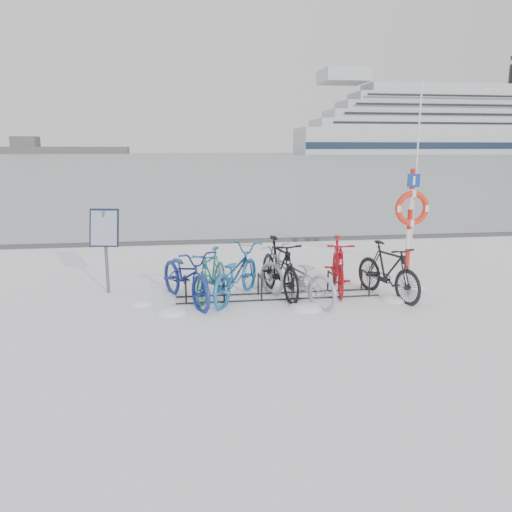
% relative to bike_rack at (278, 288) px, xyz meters
% --- Properties ---
extents(ground, '(900.00, 900.00, 0.00)m').
position_rel_bike_rack_xyz_m(ground, '(0.00, 0.00, -0.18)').
color(ground, white).
rests_on(ground, ground).
extents(ice_sheet, '(400.00, 298.00, 0.02)m').
position_rel_bike_rack_xyz_m(ice_sheet, '(0.00, 155.00, -0.17)').
color(ice_sheet, '#99A6AD').
rests_on(ice_sheet, ground).
extents(quay_edge, '(400.00, 0.25, 0.10)m').
position_rel_bike_rack_xyz_m(quay_edge, '(0.00, 5.90, -0.13)').
color(quay_edge, '#3F3F42').
rests_on(quay_edge, ground).
extents(bike_rack, '(4.00, 0.48, 0.46)m').
position_rel_bike_rack_xyz_m(bike_rack, '(0.00, 0.00, 0.00)').
color(bike_rack, black).
rests_on(bike_rack, ground).
extents(info_board, '(0.60, 0.32, 1.72)m').
position_rel_bike_rack_xyz_m(info_board, '(-3.36, 0.76, 1.06)').
color(info_board, '#595B5E').
rests_on(info_board, ground).
extents(lifebuoy_station, '(0.84, 0.23, 4.38)m').
position_rel_bike_rack_xyz_m(lifebuoy_station, '(3.61, 1.93, 1.29)').
color(lifebuoy_station, red).
rests_on(lifebuoy_station, ground).
extents(cruise_ferry, '(135.92, 25.64, 44.66)m').
position_rel_bike_rack_xyz_m(cruise_ferry, '(116.97, 215.45, 11.98)').
color(cruise_ferry, silver).
rests_on(cruise_ferry, ground).
extents(bike_0, '(1.50, 2.21, 1.10)m').
position_rel_bike_rack_xyz_m(bike_0, '(-1.79, -0.02, 0.37)').
color(bike_0, navy).
rests_on(bike_0, ground).
extents(bike_1, '(1.07, 1.74, 1.01)m').
position_rel_bike_rack_xyz_m(bike_1, '(-1.30, 0.15, 0.32)').
color(bike_1, '#1C6265').
rests_on(bike_1, ground).
extents(bike_2, '(1.61, 2.15, 1.08)m').
position_rel_bike_rack_xyz_m(bike_2, '(-0.83, 0.05, 0.36)').
color(bike_2, '#1D65A5').
rests_on(bike_2, ground).
extents(bike_3, '(0.90, 2.05, 1.19)m').
position_rel_bike_rack_xyz_m(bike_3, '(0.06, 0.14, 0.42)').
color(bike_3, black).
rests_on(bike_3, ground).
extents(bike_4, '(1.70, 2.12, 1.08)m').
position_rel_bike_rack_xyz_m(bike_4, '(0.27, -0.34, 0.36)').
color(bike_4, '#9D9FA5').
rests_on(bike_4, ground).
extents(bike_5, '(0.89, 1.97, 1.14)m').
position_rel_bike_rack_xyz_m(bike_5, '(1.30, 0.29, 0.39)').
color(bike_5, '#A40D16').
rests_on(bike_5, ground).
extents(bike_6, '(1.06, 1.93, 1.12)m').
position_rel_bike_rack_xyz_m(bike_6, '(2.16, -0.24, 0.38)').
color(bike_6, black).
rests_on(bike_6, ground).
extents(snow_drifts, '(6.08, 2.03, 0.22)m').
position_rel_bike_rack_xyz_m(snow_drifts, '(0.11, -0.33, -0.18)').
color(snow_drifts, white).
rests_on(snow_drifts, ground).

